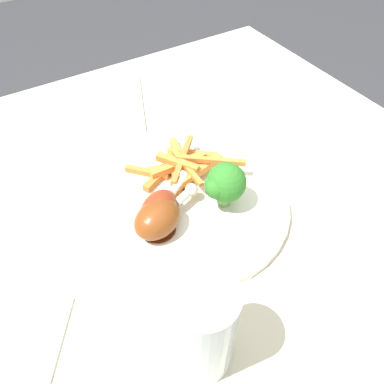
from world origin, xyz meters
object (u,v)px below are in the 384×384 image
Objects in this scene: fork at (139,102)px; water_glass at (202,328)px; dinner_plate at (192,204)px; broccoli_floret_front at (225,183)px; carrot_fries_pile at (181,165)px; chicken_drumstick_near at (159,217)px; chicken_drumstick_far at (160,207)px; dining_table at (166,241)px.

water_glass reaches higher than fork.
dinner_plate is 1.52× the size of fork.
broccoli_floret_front is 0.32m from fork.
dinner_plate is 2.07× the size of water_glass.
chicken_drumstick_near is at bearing 45.16° from carrot_fries_pile.
water_glass is (0.11, 0.19, 0.06)m from dinner_plate.
water_glass is (0.04, 0.17, 0.04)m from chicken_drumstick_near.
fork is (-0.02, -0.32, -0.05)m from broccoli_floret_front.
water_glass is at bearing 76.14° from chicken_drumstick_near.
chicken_drumstick_near is at bearing 57.72° from chicken_drumstick_far.
broccoli_floret_front reaches higher than carrot_fries_pile.
chicken_drumstick_far is 0.58× the size of fork.
fork is (-0.08, -0.25, 0.11)m from dining_table.
carrot_fries_pile reaches higher than dining_table.
dining_table is 6.94× the size of water_glass.
dinner_plate reaches higher than fork.
dining_table is 5.10× the size of fork.
chicken_drumstick_far reaches higher than carrot_fries_pile.
dinner_plate is 2.61× the size of chicken_drumstick_far.
chicken_drumstick_far is (0.09, -0.03, -0.02)m from broccoli_floret_front.
dinner_plate is at bearing -37.57° from broccoli_floret_front.
fork is at bearing -92.98° from broccoli_floret_front.
chicken_drumstick_near is 0.64× the size of fork.
broccoli_floret_front is 0.52× the size of water_glass.
chicken_drumstick_near is at bearing -103.86° from water_glass.
broccoli_floret_front is 0.65× the size of chicken_drumstick_far.
chicken_drumstick_far is at bearing -105.67° from water_glass.
broccoli_floret_front reaches higher than dining_table.
dinner_plate is 2.40× the size of chicken_drumstick_near.
dining_table is at bearing -47.74° from dinner_plate.
fork is (-0.12, -0.31, -0.03)m from chicken_drumstick_near.
chicken_drumstick_far reaches higher than fork.
broccoli_floret_front is at bearing -131.34° from water_glass.
fork is at bearing -110.93° from chicken_drumstick_near.
chicken_drumstick_far is at bearing 2.34° from fork.
dining_table is 8.03× the size of chicken_drumstick_near.
carrot_fries_pile is (-0.05, -0.03, 0.13)m from dining_table.
broccoli_floret_front is at bearing 142.43° from dinner_plate.
carrot_fries_pile is at bearing -137.35° from chicken_drumstick_far.
chicken_drumstick_far is 0.31m from fork.
broccoli_floret_front is (-0.07, 0.06, 0.16)m from dining_table.
water_glass reaches higher than chicken_drumstick_far.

